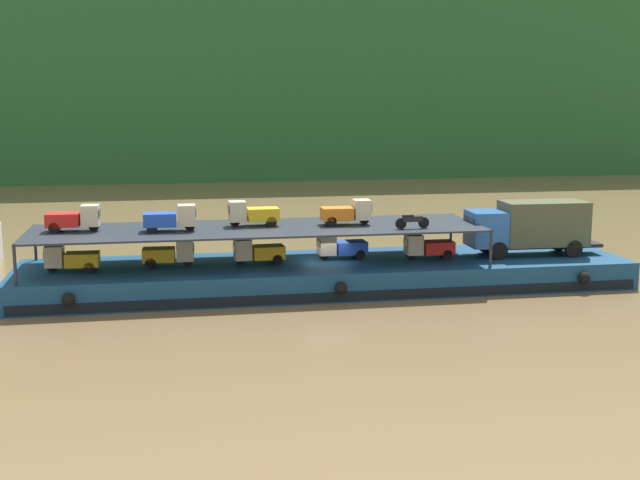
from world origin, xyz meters
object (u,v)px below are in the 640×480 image
(mini_truck_upper_fore, at_px, (253,213))
(mini_truck_upper_stern, at_px, (74,218))
(mini_truck_lower_stern, at_px, (71,258))
(motorcycle_upper_port, at_px, (412,221))
(mini_truck_upper_bow, at_px, (347,212))
(mini_truck_lower_mid, at_px, (258,251))
(mini_truck_lower_aft, at_px, (169,253))
(mini_truck_upper_mid, at_px, (171,218))
(covered_lorry, at_px, (530,226))
(mini_truck_lower_fore, at_px, (341,247))
(mini_truck_lower_bow, at_px, (428,246))
(cargo_barge, at_px, (327,274))

(mini_truck_upper_fore, bearing_deg, mini_truck_upper_stern, -179.16)
(mini_truck_lower_stern, height_order, mini_truck_upper_fore, mini_truck_upper_fore)
(mini_truck_upper_fore, height_order, motorcycle_upper_port, mini_truck_upper_fore)
(mini_truck_lower_stern, xyz_separation_m, mini_truck_upper_fore, (9.58, 0.85, 2.00))
(mini_truck_upper_fore, xyz_separation_m, mini_truck_upper_bow, (5.16, -0.52, 0.00))
(mini_truck_lower_mid, distance_m, mini_truck_upper_fore, 2.11)
(mini_truck_lower_aft, xyz_separation_m, mini_truck_upper_mid, (0.12, -0.67, 2.00))
(mini_truck_lower_mid, bearing_deg, covered_lorry, -1.04)
(mini_truck_upper_fore, xyz_separation_m, motorcycle_upper_port, (8.30, -2.53, -0.26))
(mini_truck_lower_mid, xyz_separation_m, mini_truck_upper_fore, (-0.20, 0.62, 2.00))
(mini_truck_lower_aft, xyz_separation_m, motorcycle_upper_port, (12.84, -2.20, 1.74))
(mini_truck_upper_stern, relative_size, mini_truck_upper_bow, 1.01)
(mini_truck_lower_stern, relative_size, mini_truck_lower_fore, 0.99)
(mini_truck_lower_mid, distance_m, mini_truck_upper_bow, 5.35)
(mini_truck_upper_bow, bearing_deg, mini_truck_lower_stern, -178.73)
(mini_truck_lower_aft, bearing_deg, covered_lorry, -1.64)
(mini_truck_lower_aft, height_order, mini_truck_lower_bow, same)
(mini_truck_upper_fore, height_order, mini_truck_upper_bow, same)
(mini_truck_upper_bow, bearing_deg, mini_truck_lower_fore, 114.07)
(motorcycle_upper_port, bearing_deg, mini_truck_lower_fore, 143.42)
(covered_lorry, bearing_deg, mini_truck_upper_stern, 178.25)
(cargo_barge, relative_size, mini_truck_upper_bow, 12.22)
(mini_truck_upper_mid, bearing_deg, mini_truck_upper_bow, 2.83)
(mini_truck_lower_mid, height_order, mini_truck_upper_stern, mini_truck_upper_stern)
(mini_truck_lower_mid, relative_size, mini_truck_upper_mid, 1.02)
(cargo_barge, xyz_separation_m, mini_truck_lower_bow, (5.74, -0.29, 1.44))
(mini_truck_lower_mid, height_order, mini_truck_lower_bow, same)
(cargo_barge, xyz_separation_m, mini_truck_lower_stern, (-13.61, -0.26, 1.44))
(covered_lorry, relative_size, mini_truck_lower_stern, 2.85)
(mini_truck_upper_mid, bearing_deg, mini_truck_lower_bow, 0.46)
(mini_truck_lower_bow, distance_m, mini_truck_upper_fore, 10.01)
(mini_truck_upper_bow, bearing_deg, mini_truck_upper_mid, -177.17)
(mini_truck_upper_bow, bearing_deg, mini_truck_lower_mid, -178.81)
(mini_truck_upper_mid, xyz_separation_m, mini_truck_upper_fore, (4.42, 0.99, 0.00))
(mini_truck_upper_mid, bearing_deg, motorcycle_upper_port, -6.87)
(mini_truck_lower_aft, bearing_deg, mini_truck_upper_stern, 177.80)
(mini_truck_lower_stern, bearing_deg, mini_truck_upper_fore, 5.06)
(covered_lorry, xyz_separation_m, mini_truck_lower_stern, (-25.39, 0.06, -1.00))
(covered_lorry, distance_m, mini_truck_lower_stern, 25.41)
(mini_truck_lower_aft, distance_m, mini_truck_upper_bow, 9.91)
(mini_truck_lower_aft, xyz_separation_m, mini_truck_upper_stern, (-4.87, 0.19, 2.00))
(mini_truck_lower_mid, distance_m, motorcycle_upper_port, 8.49)
(mini_truck_upper_mid, bearing_deg, mini_truck_lower_aft, 100.38)
(motorcycle_upper_port, bearing_deg, mini_truck_upper_stern, 172.32)
(mini_truck_lower_aft, relative_size, mini_truck_upper_mid, 1.02)
(mini_truck_lower_stern, xyz_separation_m, mini_truck_upper_mid, (5.16, -0.15, 2.00))
(mini_truck_lower_aft, relative_size, mini_truck_upper_bow, 1.01)
(mini_truck_lower_fore, xyz_separation_m, mini_truck_upper_fore, (-4.94, 0.04, 2.00))
(covered_lorry, distance_m, mini_truck_lower_bow, 6.13)
(covered_lorry, distance_m, mini_truck_upper_mid, 20.26)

